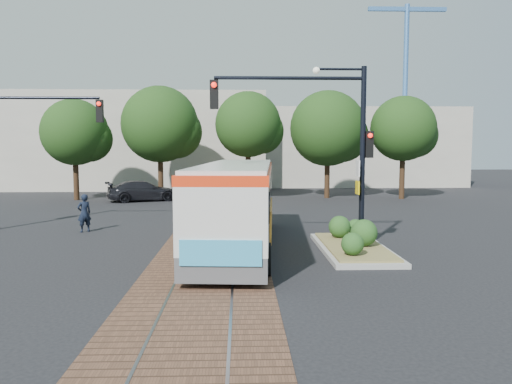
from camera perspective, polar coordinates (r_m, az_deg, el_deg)
The scene contains 11 objects.
ground at distance 17.96m, azimuth -4.87°, elevation -6.19°, with size 120.00×120.00×0.00m, color black.
trackbed at distance 21.89m, azimuth -4.32°, elevation -4.12°, with size 3.60×40.00×0.02m.
tree_row at distance 34.03m, azimuth -1.42°, elevation 7.38°, with size 26.40×5.60×7.67m.
warehouses at distance 46.36m, azimuth -3.69°, elevation 5.50°, with size 40.00×13.00×8.00m.
crane at distance 54.83m, azimuth 16.71°, elevation 12.65°, with size 8.00×0.50×18.00m.
city_bus at distance 17.58m, azimuth -2.13°, elevation -1.00°, with size 3.10×11.16×2.95m.
traffic_island at distance 17.43m, azimuth 11.07°, elevation -5.52°, with size 2.20×5.20×1.13m.
signal_pole_main at distance 17.04m, azimuth 8.06°, elevation 7.22°, with size 5.49×0.46×6.00m.
signal_pole_left at distance 23.51m, azimuth -25.31°, elevation 5.48°, with size 4.99×0.34×6.00m.
officer at distance 21.92m, azimuth -19.04°, elevation -2.29°, with size 0.58×0.38×1.59m, color black.
parked_car at distance 33.48m, azimuth -12.81°, elevation 0.13°, with size 1.88×4.62×1.34m, color black.
Camera 1 is at (0.95, -17.59, 3.53)m, focal length 35.00 mm.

